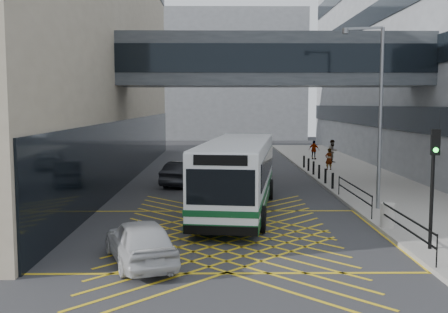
{
  "coord_description": "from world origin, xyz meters",
  "views": [
    {
      "loc": [
        -0.25,
        -19.41,
        4.94
      ],
      "look_at": [
        0.0,
        4.0,
        2.6
      ],
      "focal_mm": 42.0,
      "sensor_mm": 36.0,
      "label": 1
    }
  ],
  "objects_px": {
    "street_lamp": "(376,106)",
    "car_white": "(140,241)",
    "bus": "(238,174)",
    "car_dark": "(184,173)",
    "pedestrian_a": "(329,159)",
    "traffic_light": "(434,172)",
    "litter_bin": "(388,215)",
    "car_silver": "(241,158)",
    "pedestrian_b": "(333,151)",
    "pedestrian_c": "(314,150)"
  },
  "relations": [
    {
      "from": "car_silver",
      "to": "street_lamp",
      "type": "relative_size",
      "value": 0.59
    },
    {
      "from": "car_dark",
      "to": "traffic_light",
      "type": "height_order",
      "value": "traffic_light"
    },
    {
      "from": "car_silver",
      "to": "traffic_light",
      "type": "xyz_separation_m",
      "value": [
        5.24,
        -23.6,
        2.01
      ]
    },
    {
      "from": "car_white",
      "to": "pedestrian_c",
      "type": "height_order",
      "value": "pedestrian_c"
    },
    {
      "from": "street_lamp",
      "to": "pedestrian_b",
      "type": "xyz_separation_m",
      "value": [
        2.23,
        18.95,
        -3.76
      ]
    },
    {
      "from": "pedestrian_a",
      "to": "traffic_light",
      "type": "bearing_deg",
      "value": 68.73
    },
    {
      "from": "street_lamp",
      "to": "car_white",
      "type": "bearing_deg",
      "value": -124.81
    },
    {
      "from": "car_dark",
      "to": "traffic_light",
      "type": "distance_m",
      "value": 17.65
    },
    {
      "from": "car_white",
      "to": "car_silver",
      "type": "xyz_separation_m",
      "value": [
        4.19,
        24.5,
        0.02
      ]
    },
    {
      "from": "car_dark",
      "to": "car_silver",
      "type": "bearing_deg",
      "value": -98.38
    },
    {
      "from": "pedestrian_b",
      "to": "bus",
      "type": "bearing_deg",
      "value": -142.93
    },
    {
      "from": "car_dark",
      "to": "street_lamp",
      "type": "relative_size",
      "value": 0.58
    },
    {
      "from": "street_lamp",
      "to": "pedestrian_a",
      "type": "xyz_separation_m",
      "value": [
        0.91,
        14.18,
        -3.91
      ]
    },
    {
      "from": "street_lamp",
      "to": "litter_bin",
      "type": "height_order",
      "value": "street_lamp"
    },
    {
      "from": "traffic_light",
      "to": "pedestrian_b",
      "type": "distance_m",
      "value": 26.04
    },
    {
      "from": "pedestrian_c",
      "to": "bus",
      "type": "bearing_deg",
      "value": 100.85
    },
    {
      "from": "bus",
      "to": "pedestrian_a",
      "type": "relative_size",
      "value": 7.63
    },
    {
      "from": "litter_bin",
      "to": "car_silver",
      "type": "bearing_deg",
      "value": 103.27
    },
    {
      "from": "car_white",
      "to": "pedestrian_a",
      "type": "bearing_deg",
      "value": -135.68
    },
    {
      "from": "traffic_light",
      "to": "litter_bin",
      "type": "distance_m",
      "value": 3.82
    },
    {
      "from": "litter_bin",
      "to": "pedestrian_c",
      "type": "bearing_deg",
      "value": 86.04
    },
    {
      "from": "car_white",
      "to": "street_lamp",
      "type": "xyz_separation_m",
      "value": [
        9.59,
        7.83,
        4.12
      ]
    },
    {
      "from": "street_lamp",
      "to": "pedestrian_b",
      "type": "bearing_deg",
      "value": 99.26
    },
    {
      "from": "pedestrian_a",
      "to": "pedestrian_b",
      "type": "bearing_deg",
      "value": -123.83
    },
    {
      "from": "car_dark",
      "to": "street_lamp",
      "type": "bearing_deg",
      "value": 154.68
    },
    {
      "from": "pedestrian_b",
      "to": "car_white",
      "type": "bearing_deg",
      "value": -142.47
    },
    {
      "from": "bus",
      "to": "pedestrian_c",
      "type": "distance_m",
      "value": 22.75
    },
    {
      "from": "pedestrian_c",
      "to": "car_silver",
      "type": "bearing_deg",
      "value": 66.86
    },
    {
      "from": "traffic_light",
      "to": "street_lamp",
      "type": "height_order",
      "value": "street_lamp"
    },
    {
      "from": "car_silver",
      "to": "pedestrian_c",
      "type": "xyz_separation_m",
      "value": [
        6.58,
        4.94,
        0.23
      ]
    },
    {
      "from": "car_silver",
      "to": "pedestrian_c",
      "type": "height_order",
      "value": "pedestrian_c"
    },
    {
      "from": "pedestrian_a",
      "to": "bus",
      "type": "bearing_deg",
      "value": 44.61
    },
    {
      "from": "street_lamp",
      "to": "pedestrian_b",
      "type": "height_order",
      "value": "street_lamp"
    },
    {
      "from": "litter_bin",
      "to": "traffic_light",
      "type": "bearing_deg",
      "value": -82.42
    },
    {
      "from": "pedestrian_b",
      "to": "litter_bin",
      "type": "bearing_deg",
      "value": -125.7
    },
    {
      "from": "street_lamp",
      "to": "pedestrian_c",
      "type": "distance_m",
      "value": 21.99
    },
    {
      "from": "car_dark",
      "to": "street_lamp",
      "type": "xyz_separation_m",
      "value": [
        9.26,
        -8.06,
        4.11
      ]
    },
    {
      "from": "pedestrian_b",
      "to": "car_silver",
      "type": "bearing_deg",
      "value": 168.0
    },
    {
      "from": "street_lamp",
      "to": "pedestrian_a",
      "type": "distance_m",
      "value": 14.73
    },
    {
      "from": "street_lamp",
      "to": "litter_bin",
      "type": "xyz_separation_m",
      "value": [
        -0.58,
        -3.77,
        -4.21
      ]
    },
    {
      "from": "car_white",
      "to": "traffic_light",
      "type": "bearing_deg",
      "value": 165.32
    },
    {
      "from": "bus",
      "to": "pedestrian_c",
      "type": "relative_size",
      "value": 7.33
    },
    {
      "from": "bus",
      "to": "car_dark",
      "type": "relative_size",
      "value": 2.52
    },
    {
      "from": "car_dark",
      "to": "litter_bin",
      "type": "relative_size",
      "value": 4.98
    },
    {
      "from": "car_white",
      "to": "traffic_light",
      "type": "xyz_separation_m",
      "value": [
        9.43,
        0.91,
        2.03
      ]
    },
    {
      "from": "car_dark",
      "to": "pedestrian_b",
      "type": "relative_size",
      "value": 2.54
    },
    {
      "from": "street_lamp",
      "to": "pedestrian_a",
      "type": "bearing_deg",
      "value": 102.3
    },
    {
      "from": "bus",
      "to": "car_dark",
      "type": "distance_m",
      "value": 8.54
    },
    {
      "from": "bus",
      "to": "pedestrian_b",
      "type": "xyz_separation_m",
      "value": [
        8.48,
        18.82,
        -0.67
      ]
    },
    {
      "from": "bus",
      "to": "traffic_light",
      "type": "relative_size",
      "value": 3.0
    }
  ]
}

